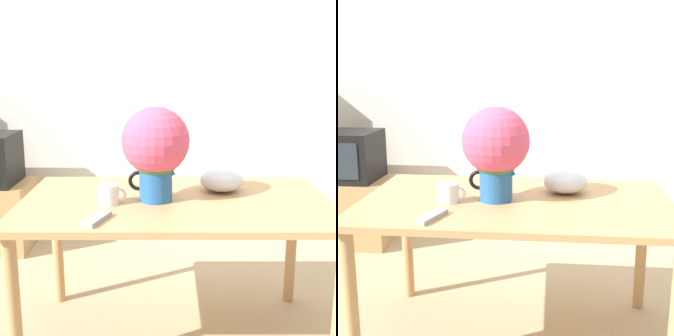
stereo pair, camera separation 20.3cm
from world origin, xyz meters
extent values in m
cube|color=silver|center=(0.00, 1.82, 1.30)|extent=(8.00, 0.05, 2.60)
cube|color=tan|center=(-0.12, 0.17, 0.71)|extent=(1.45, 0.89, 0.03)
cylinder|color=tan|center=(-0.79, -0.21, 0.35)|extent=(0.06, 0.06, 0.70)
cylinder|color=tan|center=(-0.79, 0.55, 0.35)|extent=(0.06, 0.06, 0.70)
cylinder|color=tan|center=(0.54, 0.55, 0.35)|extent=(0.06, 0.06, 0.70)
cylinder|color=#235B9E|center=(-0.22, 0.15, 0.81)|extent=(0.15, 0.15, 0.17)
cone|color=#235B9E|center=(-0.15, 0.15, 0.87)|extent=(0.05, 0.05, 0.04)
torus|color=black|center=(-0.30, 0.15, 0.82)|extent=(0.09, 0.02, 0.09)
sphere|color=#3D7033|center=(-0.22, 0.15, 0.95)|extent=(0.23, 0.23, 0.23)
sphere|color=#DB4C70|center=(-0.22, 0.15, 1.01)|extent=(0.31, 0.31, 0.31)
cylinder|color=white|center=(-0.43, 0.10, 0.77)|extent=(0.10, 0.10, 0.09)
torus|color=white|center=(-0.38, 0.10, 0.77)|extent=(0.06, 0.01, 0.06)
ellipsoid|color=silver|center=(0.11, 0.32, 0.79)|extent=(0.22, 0.22, 0.12)
cube|color=#999999|center=(-0.45, -0.15, 0.74)|extent=(0.11, 0.19, 0.02)
cube|color=tan|center=(-1.52, 1.36, 0.25)|extent=(0.68, 0.43, 0.50)
cube|color=black|center=(-1.52, 1.36, 0.68)|extent=(0.52, 0.42, 0.37)
camera|label=1|loc=(-0.16, -1.95, 1.35)|focal=50.00mm
camera|label=2|loc=(0.04, -1.93, 1.35)|focal=50.00mm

